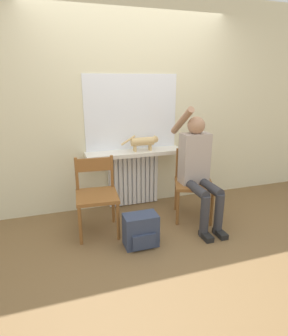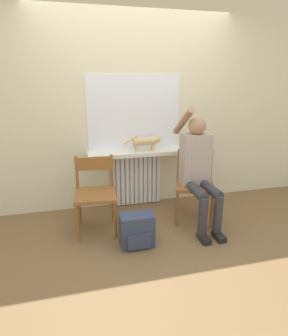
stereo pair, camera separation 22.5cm
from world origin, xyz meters
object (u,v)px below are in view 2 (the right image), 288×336
person (198,167)px  chair_right (194,184)px  backpack (137,230)px  chair_left (95,193)px  cat (146,141)px

person → chair_right: bearing=83.2°
person → backpack: bearing=-158.2°
chair_left → chair_right: same height
person → cat: (-0.48, 0.58, 0.21)m
chair_left → person: size_ratio=0.61×
chair_right → cat: cat is taller
chair_right → person: person is taller
person → backpack: size_ratio=3.98×
cat → backpack: (-0.33, -0.90, -0.75)m
cat → chair_left: bearing=-146.9°
chair_right → backpack: (-0.83, -0.44, -0.29)m
chair_left → person: 1.23m
chair_right → cat: (-0.50, 0.47, 0.46)m
chair_right → cat: bearing=158.3°
chair_right → person: size_ratio=0.61×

